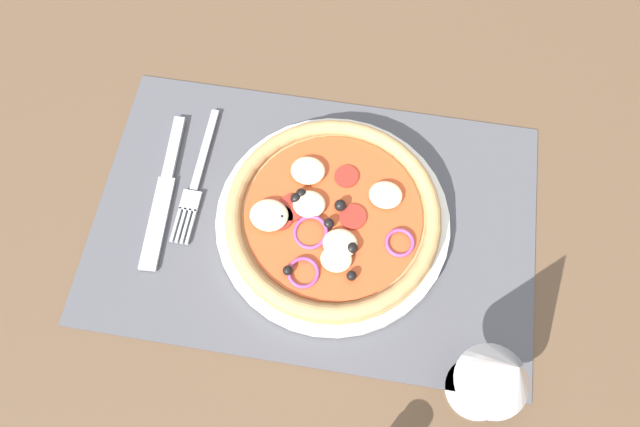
{
  "coord_description": "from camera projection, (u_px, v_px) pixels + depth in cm",
  "views": [
    {
      "loc": [
        -4.83,
        25.77,
        64.23
      ],
      "look_at": [
        -0.64,
        0.0,
        2.61
      ],
      "focal_mm": 33.24,
      "sensor_mm": 36.0,
      "label": 1
    }
  ],
  "objects": [
    {
      "name": "pizza",
      "position": [
        332.0,
        215.0,
        0.67
      ],
      "size": [
        24.6,
        24.6,
        2.64
      ],
      "color": "tan",
      "rests_on": "plate"
    },
    {
      "name": "fork",
      "position": [
        196.0,
        182.0,
        0.71
      ],
      "size": [
        2.22,
        18.01,
        0.44
      ],
      "rotation": [
        0.0,
        0.0,
        1.56
      ],
      "color": "#B2B5BA",
      "rests_on": "placemat"
    },
    {
      "name": "placemat",
      "position": [
        315.0,
        221.0,
        0.69
      ],
      "size": [
        51.12,
        33.28,
        0.4
      ],
      "primitive_type": "cube",
      "color": "#4C4C51",
      "rests_on": "ground_plane"
    },
    {
      "name": "wine_glass",
      "position": [
        503.0,
        375.0,
        0.53
      ],
      "size": [
        7.2,
        7.2,
        14.9
      ],
      "color": "silver",
      "rests_on": "ground_plane"
    },
    {
      "name": "knife",
      "position": [
        164.0,
        192.0,
        0.7
      ],
      "size": [
        2.95,
        20.07,
        0.62
      ],
      "rotation": [
        0.0,
        0.0,
        1.64
      ],
      "color": "#B2B5BA",
      "rests_on": "placemat"
    },
    {
      "name": "plate",
      "position": [
        333.0,
        221.0,
        0.68
      ],
      "size": [
        26.9,
        26.9,
        1.21
      ],
      "primitive_type": "cylinder",
      "color": "silver",
      "rests_on": "placemat"
    },
    {
      "name": "ground_plane",
      "position": [
        315.0,
        225.0,
        0.7
      ],
      "size": [
        190.0,
        140.0,
        2.4
      ],
      "primitive_type": "cube",
      "color": "brown"
    }
  ]
}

